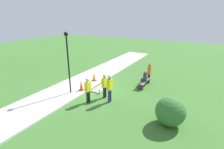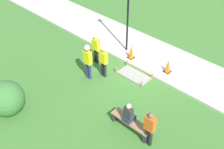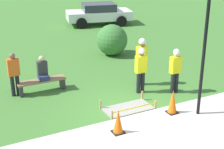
{
  "view_description": "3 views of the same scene",
  "coord_description": "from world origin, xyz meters",
  "px_view_note": "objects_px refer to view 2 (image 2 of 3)",
  "views": [
    {
      "loc": [
        10.22,
        7.16,
        5.3
      ],
      "look_at": [
        -0.61,
        1.29,
        1.14
      ],
      "focal_mm": 28.0,
      "sensor_mm": 36.0,
      "label": 1
    },
    {
      "loc": [
        -6.9,
        9.2,
        8.53
      ],
      "look_at": [
        -0.02,
        1.99,
        0.82
      ],
      "focal_mm": 45.0,
      "sensor_mm": 36.0,
      "label": 2
    },
    {
      "loc": [
        -5.23,
        -8.28,
        5.17
      ],
      "look_at": [
        -0.0,
        1.99,
        0.72
      ],
      "focal_mm": 55.0,
      "sensor_mm": 36.0,
      "label": 3
    }
  ],
  "objects_px": {
    "person_seated_on_bench": "(129,114)",
    "worker_supervisor": "(88,59)",
    "bystander_in_orange_shirt": "(150,127)",
    "worker_assistant": "(96,46)",
    "traffic_cone_far_patch": "(131,51)",
    "worker_trainee": "(103,59)",
    "park_bench": "(131,123)",
    "lamppost_near": "(128,3)",
    "traffic_cone_near_patch": "(168,66)"
  },
  "relations": [
    {
      "from": "worker_supervisor",
      "to": "worker_trainee",
      "type": "height_order",
      "value": "worker_supervisor"
    },
    {
      "from": "traffic_cone_near_patch",
      "to": "bystander_in_orange_shirt",
      "type": "xyz_separation_m",
      "value": [
        -1.99,
        4.11,
        0.45
      ]
    },
    {
      "from": "worker_trainee",
      "to": "bystander_in_orange_shirt",
      "type": "bearing_deg",
      "value": 156.55
    },
    {
      "from": "worker_supervisor",
      "to": "traffic_cone_near_patch",
      "type": "bearing_deg",
      "value": -131.06
    },
    {
      "from": "person_seated_on_bench",
      "to": "worker_supervisor",
      "type": "distance_m",
      "value": 3.72
    },
    {
      "from": "park_bench",
      "to": "worker_assistant",
      "type": "xyz_separation_m",
      "value": [
        4.31,
        -2.28,
        0.65
      ]
    },
    {
      "from": "traffic_cone_far_patch",
      "to": "worker_trainee",
      "type": "distance_m",
      "value": 2.08
    },
    {
      "from": "traffic_cone_far_patch",
      "to": "park_bench",
      "type": "distance_m",
      "value": 4.89
    },
    {
      "from": "park_bench",
      "to": "bystander_in_orange_shirt",
      "type": "bearing_deg",
      "value": 174.42
    },
    {
      "from": "traffic_cone_near_patch",
      "to": "person_seated_on_bench",
      "type": "relative_size",
      "value": 0.8
    },
    {
      "from": "worker_assistant",
      "to": "lamppost_near",
      "type": "relative_size",
      "value": 0.4
    },
    {
      "from": "worker_trainee",
      "to": "worker_assistant",
      "type": "bearing_deg",
      "value": -27.48
    },
    {
      "from": "bystander_in_orange_shirt",
      "to": "traffic_cone_far_patch",
      "type": "bearing_deg",
      "value": -42.89
    },
    {
      "from": "traffic_cone_far_patch",
      "to": "bystander_in_orange_shirt",
      "type": "xyz_separation_m",
      "value": [
        -4.1,
        3.81,
        0.41
      ]
    },
    {
      "from": "traffic_cone_far_patch",
      "to": "worker_assistant",
      "type": "height_order",
      "value": "worker_assistant"
    },
    {
      "from": "traffic_cone_far_patch",
      "to": "park_bench",
      "type": "relative_size",
      "value": 0.44
    },
    {
      "from": "traffic_cone_near_patch",
      "to": "person_seated_on_bench",
      "type": "height_order",
      "value": "person_seated_on_bench"
    },
    {
      "from": "worker_supervisor",
      "to": "bystander_in_orange_shirt",
      "type": "height_order",
      "value": "worker_supervisor"
    },
    {
      "from": "worker_supervisor",
      "to": "lamppost_near",
      "type": "bearing_deg",
      "value": -85.49
    },
    {
      "from": "worker_supervisor",
      "to": "person_seated_on_bench",
      "type": "bearing_deg",
      "value": 162.15
    },
    {
      "from": "traffic_cone_near_patch",
      "to": "traffic_cone_far_patch",
      "type": "xyz_separation_m",
      "value": [
        2.11,
        0.3,
        0.04
      ]
    },
    {
      "from": "worker_assistant",
      "to": "worker_supervisor",
      "type": "bearing_deg",
      "value": 120.18
    },
    {
      "from": "park_bench",
      "to": "worker_assistant",
      "type": "distance_m",
      "value": 4.92
    },
    {
      "from": "person_seated_on_bench",
      "to": "lamppost_near",
      "type": "relative_size",
      "value": 0.21
    },
    {
      "from": "person_seated_on_bench",
      "to": "worker_trainee",
      "type": "bearing_deg",
      "value": -29.35
    },
    {
      "from": "traffic_cone_near_patch",
      "to": "worker_trainee",
      "type": "distance_m",
      "value": 3.21
    },
    {
      "from": "worker_trainee",
      "to": "bystander_in_orange_shirt",
      "type": "xyz_separation_m",
      "value": [
        -4.14,
        1.8,
        -0.1
      ]
    },
    {
      "from": "traffic_cone_near_patch",
      "to": "park_bench",
      "type": "relative_size",
      "value": 0.4
    },
    {
      "from": "traffic_cone_near_patch",
      "to": "lamppost_near",
      "type": "relative_size",
      "value": 0.17
    },
    {
      "from": "person_seated_on_bench",
      "to": "worker_assistant",
      "type": "height_order",
      "value": "worker_assistant"
    },
    {
      "from": "traffic_cone_near_patch",
      "to": "lamppost_near",
      "type": "distance_m",
      "value": 3.68
    },
    {
      "from": "bystander_in_orange_shirt",
      "to": "worker_assistant",
      "type": "bearing_deg",
      "value": -24.32
    },
    {
      "from": "park_bench",
      "to": "worker_assistant",
      "type": "relative_size",
      "value": 1.06
    },
    {
      "from": "person_seated_on_bench",
      "to": "traffic_cone_near_patch",
      "type": "bearing_deg",
      "value": -76.55
    },
    {
      "from": "park_bench",
      "to": "traffic_cone_far_patch",
      "type": "bearing_deg",
      "value": -49.58
    },
    {
      "from": "traffic_cone_near_patch",
      "to": "person_seated_on_bench",
      "type": "distance_m",
      "value": 4.2
    },
    {
      "from": "traffic_cone_near_patch",
      "to": "park_bench",
      "type": "distance_m",
      "value": 4.16
    },
    {
      "from": "worker_assistant",
      "to": "worker_trainee",
      "type": "xyz_separation_m",
      "value": [
        -1.1,
        0.57,
        0.02
      ]
    },
    {
      "from": "bystander_in_orange_shirt",
      "to": "lamppost_near",
      "type": "relative_size",
      "value": 0.38
    },
    {
      "from": "person_seated_on_bench",
      "to": "worker_supervisor",
      "type": "xyz_separation_m",
      "value": [
        3.53,
        -1.14,
        0.31
      ]
    },
    {
      "from": "park_bench",
      "to": "lamppost_near",
      "type": "bearing_deg",
      "value": -47.03
    },
    {
      "from": "traffic_cone_near_patch",
      "to": "bystander_in_orange_shirt",
      "type": "height_order",
      "value": "bystander_in_orange_shirt"
    },
    {
      "from": "worker_supervisor",
      "to": "worker_assistant",
      "type": "relative_size",
      "value": 1.11
    },
    {
      "from": "person_seated_on_bench",
      "to": "park_bench",
      "type": "bearing_deg",
      "value": -149.94
    },
    {
      "from": "lamppost_near",
      "to": "worker_trainee",
      "type": "bearing_deg",
      "value": 104.93
    },
    {
      "from": "traffic_cone_far_patch",
      "to": "bystander_in_orange_shirt",
      "type": "relative_size",
      "value": 0.49
    },
    {
      "from": "worker_supervisor",
      "to": "worker_trainee",
      "type": "distance_m",
      "value": 0.75
    },
    {
      "from": "traffic_cone_far_patch",
      "to": "person_seated_on_bench",
      "type": "relative_size",
      "value": 0.88
    },
    {
      "from": "park_bench",
      "to": "person_seated_on_bench",
      "type": "relative_size",
      "value": 2.0
    },
    {
      "from": "bystander_in_orange_shirt",
      "to": "person_seated_on_bench",
      "type": "bearing_deg",
      "value": -2.3
    }
  ]
}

